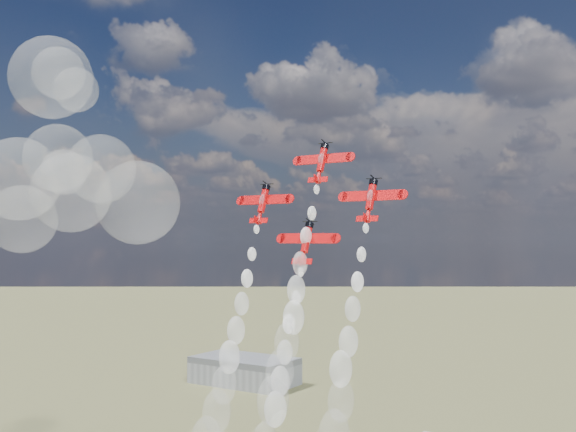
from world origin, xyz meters
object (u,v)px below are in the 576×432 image
(plane_right, at_px, (371,199))
(plane_slot, at_px, (306,242))
(plane_left, at_px, (263,203))
(plane_lead, at_px, (322,162))
(hangar, at_px, (244,370))

(plane_right, xyz_separation_m, plane_slot, (-11.98, -2.98, -7.84))
(plane_slot, bearing_deg, plane_left, 166.05)
(plane_lead, bearing_deg, plane_slot, -90.00)
(plane_lead, bearing_deg, hangar, 130.52)
(plane_lead, height_order, plane_right, plane_lead)
(hangar, xyz_separation_m, plane_slot, (133.23, -161.82, 64.58))
(plane_right, height_order, plane_slot, plane_right)
(plane_left, bearing_deg, plane_right, 0.00)
(plane_left, xyz_separation_m, plane_slot, (11.98, -2.98, -7.84))
(hangar, xyz_separation_m, plane_right, (145.21, -158.84, 72.42))
(plane_lead, xyz_separation_m, plane_left, (-11.98, -2.98, -7.84))
(plane_lead, distance_m, plane_slot, 16.77)
(plane_lead, relative_size, plane_right, 1.00)
(plane_left, distance_m, plane_slot, 14.62)
(plane_slot, bearing_deg, plane_lead, 90.00)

